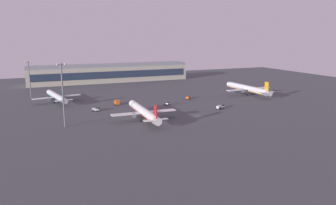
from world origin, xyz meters
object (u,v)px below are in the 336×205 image
object	(u,v)px
catering_truck	(117,102)
apron_light_central	(63,92)
airplane_terminal_side	(57,97)
pushback_tug	(168,103)
fuel_truck	(220,106)
apron_light_east	(29,77)
cargo_loader	(96,109)
baggage_tractor	(188,97)
airplane_near_gate	(144,112)
airplane_taxiway_distant	(248,89)

from	to	relation	value
catering_truck	apron_light_central	size ratio (longest dim) A/B	0.19
airplane_terminal_side	pushback_tug	size ratio (longest dim) A/B	10.87
fuel_truck	apron_light_east	distance (m)	128.92
airplane_terminal_side	cargo_loader	distance (m)	39.05
catering_truck	pushback_tug	distance (m)	31.59
baggage_tractor	apron_light_central	distance (m)	92.70
airplane_near_gate	baggage_tractor	xyz separation A→B (m)	(44.53, 40.86, -3.01)
pushback_tug	fuel_truck	world-z (taller)	fuel_truck
airplane_near_gate	pushback_tug	bearing A→B (deg)	49.57
fuel_truck	apron_light_central	world-z (taller)	apron_light_central
catering_truck	pushback_tug	xyz separation A→B (m)	(28.80, -12.97, -0.51)
catering_truck	airplane_terminal_side	bearing A→B (deg)	148.41
fuel_truck	apron_light_central	xyz separation A→B (m)	(-87.54, -5.22, 15.46)
catering_truck	fuel_truck	distance (m)	63.49
baggage_tractor	apron_light_central	world-z (taller)	apron_light_central
airplane_terminal_side	pushback_tug	bearing A→B (deg)	-40.16
catering_truck	fuel_truck	world-z (taller)	catering_truck
baggage_tractor	catering_truck	bearing A→B (deg)	-141.22
airplane_near_gate	pushback_tug	size ratio (longest dim) A/B	12.13
airplane_terminal_side	fuel_truck	xyz separation A→B (m)	(87.43, -55.55, -2.41)
pushback_tug	fuel_truck	distance (m)	32.54
airplane_near_gate	fuel_truck	world-z (taller)	airplane_near_gate
cargo_loader	fuel_truck	distance (m)	71.77
fuel_truck	cargo_loader	bearing A→B (deg)	-137.12
airplane_terminal_side	baggage_tractor	distance (m)	85.52
airplane_terminal_side	cargo_loader	bearing A→B (deg)	-72.22
pushback_tug	cargo_loader	bearing A→B (deg)	-118.13
apron_light_central	airplane_near_gate	bearing A→B (deg)	-3.08
baggage_tractor	apron_light_east	world-z (taller)	apron_light_east
airplane_terminal_side	pushback_tug	xyz separation A→B (m)	(62.63, -34.48, -2.70)
apron_light_east	airplane_taxiway_distant	bearing A→B (deg)	-17.34
airplane_near_gate	fuel_truck	bearing A→B (deg)	8.85
airplane_near_gate	fuel_truck	size ratio (longest dim) A/B	6.62
fuel_truck	airplane_taxiway_distant	bearing A→B (deg)	96.73
airplane_taxiway_distant	apron_light_central	distance (m)	135.31
airplane_taxiway_distant	apron_light_east	xyz separation A→B (m)	(-145.18, 45.32, 9.99)
airplane_terminal_side	apron_light_east	bearing A→B (deg)	115.29
airplane_taxiway_distant	baggage_tractor	distance (m)	47.21
airplane_near_gate	airplane_taxiway_distant	world-z (taller)	airplane_taxiway_distant
airplane_terminal_side	cargo_loader	size ratio (longest dim) A/B	8.57
airplane_near_gate	catering_truck	distance (m)	41.61
pushback_tug	apron_light_east	world-z (taller)	apron_light_east
baggage_tractor	apron_light_east	size ratio (longest dim) A/B	0.18
apron_light_east	airplane_near_gate	bearing A→B (deg)	-57.36
cargo_loader	baggage_tractor	bearing A→B (deg)	135.94
airplane_taxiway_distant	baggage_tractor	xyz separation A→B (m)	(-47.03, 2.45, -3.30)
airplane_taxiway_distant	fuel_truck	world-z (taller)	airplane_taxiway_distant
pushback_tug	fuel_truck	xyz separation A→B (m)	(24.80, -21.07, 0.30)
airplane_near_gate	apron_light_east	size ratio (longest dim) A/B	1.71
fuel_truck	apron_light_central	bearing A→B (deg)	-116.27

